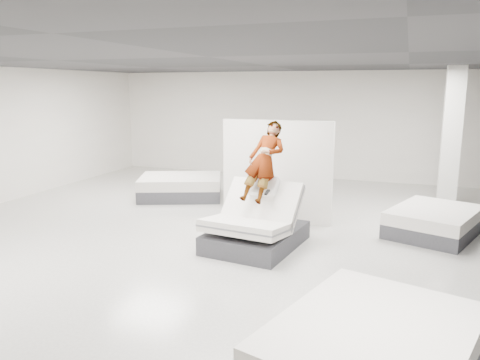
{
  "coord_description": "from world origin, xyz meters",
  "views": [
    {
      "loc": [
        3.05,
        -7.03,
        2.73
      ],
      "look_at": [
        0.13,
        1.14,
        1.0
      ],
      "focal_mm": 35.0,
      "sensor_mm": 36.0,
      "label": 1
    }
  ],
  "objects_px": {
    "person": "(264,178)",
    "divider_panel": "(276,172)",
    "hero_bed": "(255,227)",
    "remote": "(267,192)",
    "flat_bed_right_far": "(434,222)",
    "flat_bed_left_far": "(181,187)",
    "flat_bed_right_near": "(373,354)",
    "column": "(451,138)"
  },
  "relations": [
    {
      "from": "person",
      "to": "column",
      "type": "distance_m",
      "value": 5.04
    },
    {
      "from": "person",
      "to": "flat_bed_right_far",
      "type": "relative_size",
      "value": 0.72
    },
    {
      "from": "person",
      "to": "flat_bed_left_far",
      "type": "xyz_separation_m",
      "value": [
        -2.95,
        2.57,
        -0.89
      ]
    },
    {
      "from": "person",
      "to": "flat_bed_right_near",
      "type": "distance_m",
      "value": 4.28
    },
    {
      "from": "remote",
      "to": "divider_panel",
      "type": "distance_m",
      "value": 1.74
    },
    {
      "from": "flat_bed_right_far",
      "to": "flat_bed_right_near",
      "type": "relative_size",
      "value": 0.85
    },
    {
      "from": "hero_bed",
      "to": "flat_bed_right_far",
      "type": "distance_m",
      "value": 3.45
    },
    {
      "from": "flat_bed_right_near",
      "to": "column",
      "type": "xyz_separation_m",
      "value": [
        1.11,
        7.4,
        1.3
      ]
    },
    {
      "from": "person",
      "to": "divider_panel",
      "type": "relative_size",
      "value": 0.68
    },
    {
      "from": "flat_bed_right_far",
      "to": "column",
      "type": "distance_m",
      "value": 2.73
    },
    {
      "from": "remote",
      "to": "flat_bed_left_far",
      "type": "height_order",
      "value": "remote"
    },
    {
      "from": "remote",
      "to": "flat_bed_right_near",
      "type": "height_order",
      "value": "remote"
    },
    {
      "from": "person",
      "to": "column",
      "type": "height_order",
      "value": "column"
    },
    {
      "from": "remote",
      "to": "flat_bed_right_far",
      "type": "height_order",
      "value": "remote"
    },
    {
      "from": "person",
      "to": "remote",
      "type": "xyz_separation_m",
      "value": [
        0.17,
        -0.38,
        -0.17
      ]
    },
    {
      "from": "remote",
      "to": "hero_bed",
      "type": "bearing_deg",
      "value": 176.48
    },
    {
      "from": "divider_panel",
      "to": "column",
      "type": "xyz_separation_m",
      "value": [
        3.4,
        2.47,
        0.56
      ]
    },
    {
      "from": "person",
      "to": "remote",
      "type": "bearing_deg",
      "value": -57.85
    },
    {
      "from": "remote",
      "to": "column",
      "type": "relative_size",
      "value": 0.04
    },
    {
      "from": "column",
      "to": "remote",
      "type": "bearing_deg",
      "value": -126.49
    },
    {
      "from": "divider_panel",
      "to": "column",
      "type": "bearing_deg",
      "value": 36.88
    },
    {
      "from": "hero_bed",
      "to": "remote",
      "type": "distance_m",
      "value": 0.68
    },
    {
      "from": "hero_bed",
      "to": "flat_bed_right_far",
      "type": "bearing_deg",
      "value": 31.35
    },
    {
      "from": "flat_bed_right_near",
      "to": "flat_bed_left_far",
      "type": "distance_m",
      "value": 8.0
    },
    {
      "from": "person",
      "to": "flat_bed_right_near",
      "type": "bearing_deg",
      "value": -51.49
    },
    {
      "from": "flat_bed_right_far",
      "to": "flat_bed_left_far",
      "type": "xyz_separation_m",
      "value": [
        -5.85,
        1.1,
        0.02
      ]
    },
    {
      "from": "remote",
      "to": "flat_bed_left_far",
      "type": "relative_size",
      "value": 0.06
    },
    {
      "from": "hero_bed",
      "to": "remote",
      "type": "xyz_separation_m",
      "value": [
        0.22,
        -0.04,
        0.65
      ]
    },
    {
      "from": "flat_bed_left_far",
      "to": "hero_bed",
      "type": "bearing_deg",
      "value": -44.98
    },
    {
      "from": "flat_bed_left_far",
      "to": "column",
      "type": "relative_size",
      "value": 0.75
    },
    {
      "from": "flat_bed_right_far",
      "to": "flat_bed_left_far",
      "type": "relative_size",
      "value": 0.91
    },
    {
      "from": "hero_bed",
      "to": "flat_bed_left_far",
      "type": "relative_size",
      "value": 0.82
    },
    {
      "from": "remote",
      "to": "column",
      "type": "height_order",
      "value": "column"
    },
    {
      "from": "remote",
      "to": "flat_bed_right_near",
      "type": "distance_m",
      "value": 3.84
    },
    {
      "from": "divider_panel",
      "to": "flat_bed_right_near",
      "type": "height_order",
      "value": "divider_panel"
    },
    {
      "from": "hero_bed",
      "to": "remote",
      "type": "height_order",
      "value": "hero_bed"
    },
    {
      "from": "divider_panel",
      "to": "flat_bed_left_far",
      "type": "distance_m",
      "value": 3.16
    },
    {
      "from": "person",
      "to": "divider_panel",
      "type": "xyz_separation_m",
      "value": [
        -0.14,
        1.34,
        -0.12
      ]
    },
    {
      "from": "person",
      "to": "column",
      "type": "xyz_separation_m",
      "value": [
        3.27,
        3.81,
        0.43
      ]
    },
    {
      "from": "divider_panel",
      "to": "person",
      "type": "bearing_deg",
      "value": -83.21
    },
    {
      "from": "hero_bed",
      "to": "flat_bed_right_far",
      "type": "xyz_separation_m",
      "value": [
        2.95,
        1.8,
        -0.1
      ]
    },
    {
      "from": "remote",
      "to": "column",
      "type": "distance_m",
      "value": 5.24
    }
  ]
}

